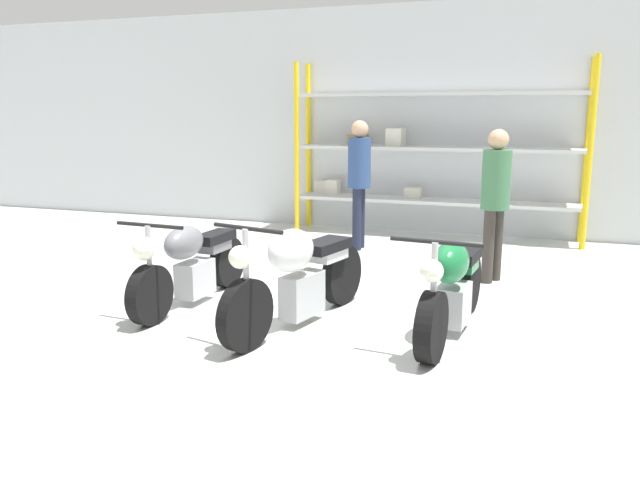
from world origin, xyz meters
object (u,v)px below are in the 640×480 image
shelving_rack (426,151)px  motorcycle_grey (191,263)px  motorcycle_white (299,274)px  person_near_rack (359,174)px  motorcycle_green (452,287)px  person_browsing (495,193)px

shelving_rack → motorcycle_grey: (-1.62, -4.40, -0.91)m
motorcycle_white → person_near_rack: person_near_rack is taller
motorcycle_white → person_near_rack: (-0.36, 3.35, 0.60)m
shelving_rack → motorcycle_grey: shelving_rack is taller
person_near_rack → motorcycle_green: bearing=119.3°
motorcycle_green → person_browsing: size_ratio=1.13×
shelving_rack → motorcycle_green: (0.99, -4.43, -0.91)m
motorcycle_white → motorcycle_green: motorcycle_white is taller
motorcycle_white → motorcycle_grey: bearing=-87.1°
person_near_rack → motorcycle_white: bearing=96.8°
motorcycle_green → person_browsing: 2.03m
shelving_rack → motorcycle_grey: size_ratio=2.28×
shelving_rack → motorcycle_green: bearing=-77.3°
motorcycle_white → person_browsing: person_browsing is taller
motorcycle_grey → motorcycle_green: size_ratio=0.99×
motorcycle_grey → person_browsing: person_browsing is taller
motorcycle_green → person_near_rack: (-1.72, 3.14, 0.65)m
motorcycle_grey → motorcycle_green: 2.62m
motorcycle_grey → motorcycle_green: motorcycle_green is taller
motorcycle_white → motorcycle_green: size_ratio=1.06×
shelving_rack → person_browsing: bearing=-64.2°
motorcycle_white → motorcycle_green: bearing=112.8°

